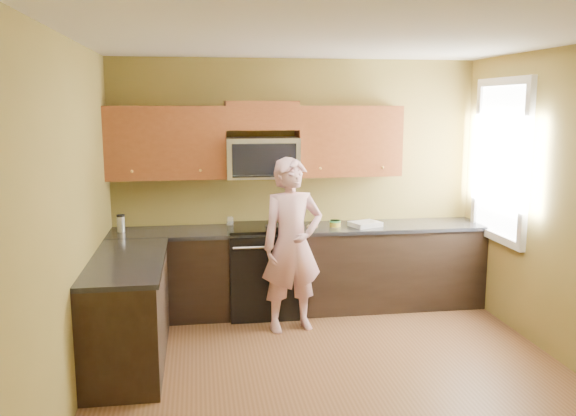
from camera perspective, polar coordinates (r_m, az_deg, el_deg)
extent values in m
plane|color=brown|center=(5.12, 4.59, -15.83)|extent=(4.00, 4.00, 0.00)
plane|color=white|center=(4.64, 5.06, 15.82)|extent=(4.00, 4.00, 0.00)
plane|color=brown|center=(6.63, 0.80, 2.34)|extent=(4.00, 0.00, 4.00)
plane|color=brown|center=(2.84, 14.30, -8.12)|extent=(4.00, 0.00, 4.00)
plane|color=brown|center=(4.66, -19.87, -1.44)|extent=(0.00, 4.00, 4.00)
plane|color=brown|center=(5.51, 25.48, -0.15)|extent=(0.00, 4.00, 4.00)
cube|color=black|center=(6.52, 1.21, -5.95)|extent=(4.00, 0.60, 0.88)
cube|color=black|center=(5.42, -14.93, -9.61)|extent=(0.60, 1.60, 0.88)
cube|color=black|center=(6.41, 1.24, -2.01)|extent=(4.00, 0.62, 0.04)
cube|color=black|center=(5.29, -15.05, -4.90)|extent=(0.62, 1.60, 0.04)
cube|color=brown|center=(6.36, -2.54, 8.79)|extent=(0.76, 0.33, 0.30)
imported|color=#D46A77|center=(5.87, 0.40, -3.55)|extent=(0.70, 0.53, 1.71)
cube|color=#B27F47|center=(6.40, 2.33, -1.78)|extent=(0.14, 0.14, 0.01)
ellipsoid|color=silver|center=(6.22, 0.53, -1.90)|extent=(0.14, 0.15, 0.06)
ellipsoid|color=silver|center=(6.51, 8.19, -1.44)|extent=(0.14, 0.15, 0.07)
cube|color=silver|center=(6.49, 7.36, -1.53)|extent=(0.37, 0.33, 0.05)
cylinder|color=silver|center=(6.38, -5.52, -1.37)|extent=(0.09, 0.09, 0.12)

